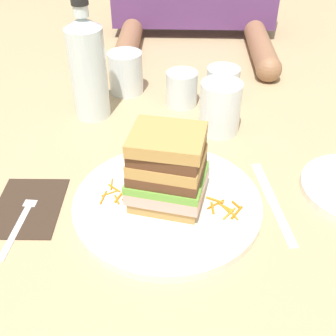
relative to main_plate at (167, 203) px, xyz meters
name	(u,v)px	position (x,y,z in m)	size (l,w,h in m)	color
ground_plane	(173,197)	(0.01, 0.02, -0.01)	(3.00, 3.00, 0.00)	tan
main_plate	(167,203)	(0.00, 0.00, 0.00)	(0.30, 0.30, 0.01)	white
sandwich	(167,169)	(0.00, 0.00, 0.07)	(0.13, 0.12, 0.13)	tan
carrot_shred_0	(110,193)	(-0.09, 0.01, 0.01)	(0.00, 0.00, 0.03)	orange
carrot_shred_1	(114,188)	(-0.09, 0.02, 0.01)	(0.00, 0.00, 0.03)	orange
carrot_shred_2	(127,193)	(-0.07, 0.01, 0.01)	(0.00, 0.00, 0.03)	orange
carrot_shred_3	(119,196)	(-0.08, 0.00, 0.01)	(0.00, 0.00, 0.03)	orange
carrot_shred_4	(112,184)	(-0.09, 0.03, 0.01)	(0.00, 0.00, 0.03)	orange
carrot_shred_5	(103,197)	(-0.10, 0.00, 0.01)	(0.00, 0.00, 0.03)	orange
carrot_shred_6	(117,200)	(-0.08, 0.00, 0.01)	(0.00, 0.00, 0.02)	orange
carrot_shred_7	(216,204)	(0.08, -0.01, 0.01)	(0.00, 0.00, 0.03)	orange
carrot_shred_8	(236,205)	(0.11, -0.01, 0.01)	(0.00, 0.00, 0.02)	orange
carrot_shred_9	(227,209)	(0.09, -0.02, 0.01)	(0.00, 0.00, 0.02)	orange
carrot_shred_10	(226,207)	(0.09, -0.02, 0.01)	(0.00, 0.00, 0.03)	orange
carrot_shred_11	(229,214)	(0.09, -0.03, 0.01)	(0.00, 0.00, 0.03)	orange
carrot_shred_12	(233,214)	(0.10, -0.03, 0.01)	(0.00, 0.00, 0.03)	orange
carrot_shred_13	(215,200)	(0.07, 0.00, 0.01)	(0.00, 0.00, 0.03)	orange
carrot_shred_14	(213,208)	(0.07, -0.02, 0.01)	(0.00, 0.00, 0.02)	orange
carrot_shred_15	(237,213)	(0.11, -0.03, 0.01)	(0.00, 0.00, 0.03)	orange
napkin_dark	(28,207)	(-0.22, -0.01, -0.01)	(0.10, 0.14, 0.00)	#38281E
fork	(23,215)	(-0.22, -0.03, 0.00)	(0.02, 0.17, 0.00)	silver
knife	(274,203)	(0.17, 0.01, -0.01)	(0.04, 0.20, 0.00)	silver
juice_glass	(220,110)	(0.09, 0.23, 0.04)	(0.08, 0.08, 0.10)	white
water_bottle	(88,67)	(-0.17, 0.28, 0.10)	(0.07, 0.07, 0.24)	silver
empty_tumbler_0	(182,89)	(0.02, 0.33, 0.03)	(0.07, 0.07, 0.08)	silver
empty_tumbler_1	(126,73)	(-0.11, 0.39, 0.04)	(0.08, 0.08, 0.09)	silver
empty_tumbler_2	(222,85)	(0.11, 0.35, 0.03)	(0.07, 0.07, 0.08)	silver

